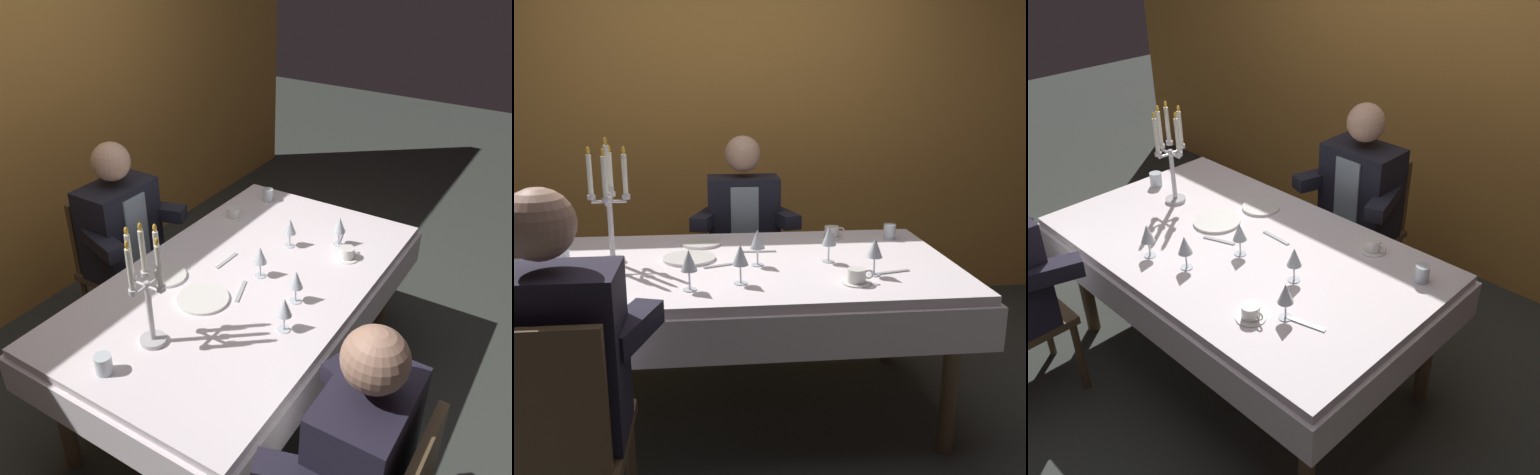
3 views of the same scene
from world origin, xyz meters
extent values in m
plane|color=#363934|center=(0.00, 0.00, 0.00)|extent=(12.00, 12.00, 0.00)
cube|color=#CB893B|center=(0.00, 1.66, 1.35)|extent=(6.00, 0.12, 2.70)
cube|color=white|center=(0.00, 0.00, 0.72)|extent=(1.90, 1.10, 0.04)
cube|color=white|center=(0.00, 0.00, 0.61)|extent=(1.94, 1.14, 0.18)
cylinder|color=brown|center=(-0.83, -0.43, 0.35)|extent=(0.07, 0.07, 0.70)
cylinder|color=brown|center=(0.83, -0.43, 0.35)|extent=(0.07, 0.07, 0.70)
cylinder|color=brown|center=(-0.83, 0.43, 0.35)|extent=(0.07, 0.07, 0.70)
cylinder|color=brown|center=(0.83, 0.43, 0.35)|extent=(0.07, 0.07, 0.70)
cylinder|color=silver|center=(-0.58, 0.06, 0.75)|extent=(0.11, 0.11, 0.02)
cylinder|color=silver|center=(-0.58, 0.06, 0.90)|extent=(0.02, 0.02, 0.28)
cylinder|color=silver|center=(-0.58, 0.06, 1.08)|extent=(0.04, 0.04, 0.02)
cylinder|color=white|center=(-0.58, 0.06, 1.18)|extent=(0.02, 0.02, 0.18)
ellipsoid|color=yellow|center=(-0.58, 0.06, 1.28)|extent=(0.02, 0.02, 0.03)
cylinder|color=silver|center=(-0.55, 0.06, 1.02)|extent=(0.07, 0.01, 0.01)
cylinder|color=silver|center=(-0.51, 0.06, 1.04)|extent=(0.04, 0.04, 0.02)
cylinder|color=white|center=(-0.51, 0.06, 1.14)|extent=(0.02, 0.02, 0.18)
ellipsoid|color=yellow|center=(-0.51, 0.06, 1.24)|extent=(0.02, 0.02, 0.03)
cylinder|color=silver|center=(-0.58, 0.10, 1.02)|extent=(0.01, 0.08, 0.01)
cylinder|color=silver|center=(-0.58, 0.14, 1.04)|extent=(0.04, 0.04, 0.02)
cylinder|color=white|center=(-0.58, 0.14, 1.14)|extent=(0.02, 0.02, 0.18)
ellipsoid|color=yellow|center=(-0.58, 0.14, 1.24)|extent=(0.02, 0.02, 0.03)
cylinder|color=silver|center=(-0.62, 0.06, 1.02)|extent=(0.07, 0.01, 0.01)
cylinder|color=silver|center=(-0.66, 0.06, 1.04)|extent=(0.04, 0.04, 0.02)
cylinder|color=white|center=(-0.66, 0.06, 1.14)|extent=(0.02, 0.02, 0.18)
ellipsoid|color=yellow|center=(-0.66, 0.06, 1.24)|extent=(0.02, 0.02, 0.03)
cylinder|color=silver|center=(-0.58, 0.02, 1.02)|extent=(0.01, 0.07, 0.01)
cylinder|color=silver|center=(-0.58, -0.01, 1.04)|extent=(0.04, 0.04, 0.02)
cylinder|color=white|center=(-0.58, -0.01, 1.14)|extent=(0.02, 0.02, 0.18)
ellipsoid|color=yellow|center=(-0.58, -0.01, 1.24)|extent=(0.02, 0.02, 0.03)
cylinder|color=white|center=(-0.19, 0.33, 0.75)|extent=(0.20, 0.20, 0.01)
cylinder|color=white|center=(-0.24, 0.07, 0.75)|extent=(0.24, 0.24, 0.01)
cylinder|color=silver|center=(-0.23, -0.35, 0.74)|extent=(0.06, 0.06, 0.00)
cylinder|color=silver|center=(-0.23, -0.35, 0.78)|extent=(0.01, 0.01, 0.07)
cone|color=silver|center=(-0.23, -0.35, 0.86)|extent=(0.07, 0.07, 0.08)
cylinder|color=silver|center=(0.06, -0.05, 0.74)|extent=(0.06, 0.06, 0.00)
cylinder|color=silver|center=(0.06, -0.05, 0.78)|extent=(0.01, 0.01, 0.07)
cone|color=silver|center=(0.06, -0.05, 0.86)|extent=(0.07, 0.07, 0.08)
cylinder|color=silver|center=(-0.03, -0.30, 0.74)|extent=(0.06, 0.06, 0.00)
cylinder|color=silver|center=(-0.03, -0.30, 0.78)|extent=(0.01, 0.01, 0.07)
cone|color=silver|center=(-0.03, -0.30, 0.86)|extent=(0.07, 0.07, 0.08)
cylinder|color=#E0D172|center=(-0.03, -0.30, 0.84)|extent=(0.04, 0.04, 0.03)
cylinder|color=silver|center=(0.54, -0.25, 0.74)|extent=(0.06, 0.06, 0.00)
cylinder|color=silver|center=(0.54, -0.25, 0.78)|extent=(0.01, 0.01, 0.07)
cone|color=silver|center=(0.54, -0.25, 0.86)|extent=(0.07, 0.07, 0.08)
cylinder|color=maroon|center=(0.54, -0.25, 0.84)|extent=(0.04, 0.04, 0.03)
cylinder|color=silver|center=(0.39, -0.03, 0.74)|extent=(0.06, 0.06, 0.00)
cylinder|color=silver|center=(0.39, -0.03, 0.78)|extent=(0.01, 0.01, 0.07)
cone|color=silver|center=(0.39, -0.03, 0.86)|extent=(0.07, 0.07, 0.08)
cylinder|color=#E0D172|center=(0.39, -0.03, 0.84)|extent=(0.04, 0.04, 0.03)
cylinder|color=silver|center=(-0.82, 0.10, 0.78)|extent=(0.07, 0.07, 0.08)
cylinder|color=silver|center=(0.79, 0.35, 0.78)|extent=(0.06, 0.06, 0.08)
cylinder|color=white|center=(0.44, -0.34, 0.74)|extent=(0.12, 0.12, 0.01)
cylinder|color=white|center=(0.44, -0.34, 0.77)|extent=(0.08, 0.08, 0.05)
torus|color=white|center=(0.49, -0.34, 0.78)|extent=(0.04, 0.01, 0.04)
cylinder|color=white|center=(0.49, 0.40, 0.74)|extent=(0.12, 0.12, 0.01)
cylinder|color=white|center=(0.49, 0.40, 0.77)|extent=(0.08, 0.08, 0.05)
torus|color=white|center=(0.54, 0.40, 0.78)|extent=(0.04, 0.01, 0.04)
cube|color=#B7B7BC|center=(0.08, 0.16, 0.74)|extent=(0.17, 0.02, 0.01)
cube|color=#B7B7BC|center=(-0.10, -0.05, 0.74)|extent=(0.17, 0.08, 0.01)
cube|color=#B7B7BC|center=(0.62, -0.22, 0.74)|extent=(0.17, 0.06, 0.01)
cylinder|color=brown|center=(-0.44, -0.70, 0.21)|extent=(0.04, 0.04, 0.42)
cylinder|color=brown|center=(-0.80, -0.70, 0.21)|extent=(0.04, 0.04, 0.42)
cube|color=brown|center=(-0.62, -0.88, 0.44)|extent=(0.42, 0.42, 0.04)
cube|color=brown|center=(-0.62, -1.07, 0.68)|extent=(0.38, 0.04, 0.44)
cube|color=black|center=(-0.62, -0.88, 0.73)|extent=(0.42, 0.26, 0.54)
cube|color=white|center=(-0.62, -0.75, 0.76)|extent=(0.16, 0.01, 0.40)
sphere|color=tan|center=(-0.62, -0.88, 1.14)|extent=(0.21, 0.21, 0.21)
cube|color=black|center=(-0.40, -0.78, 0.77)|extent=(0.19, 0.34, 0.08)
cylinder|color=brown|center=(-0.12, 0.70, 0.21)|extent=(0.04, 0.04, 0.42)
cylinder|color=brown|center=(0.24, 0.70, 0.21)|extent=(0.04, 0.04, 0.42)
cylinder|color=brown|center=(-0.12, 1.06, 0.21)|extent=(0.04, 0.04, 0.42)
cylinder|color=brown|center=(0.24, 1.06, 0.21)|extent=(0.04, 0.04, 0.42)
cube|color=brown|center=(0.06, 0.88, 0.44)|extent=(0.42, 0.42, 0.04)
cube|color=brown|center=(0.06, 1.07, 0.68)|extent=(0.38, 0.04, 0.44)
cube|color=black|center=(0.06, 0.88, 0.73)|extent=(0.42, 0.26, 0.54)
cube|color=#8A9FAD|center=(0.06, 0.75, 0.76)|extent=(0.16, 0.01, 0.40)
sphere|color=#DCAA87|center=(0.06, 0.88, 1.14)|extent=(0.21, 0.21, 0.21)
cube|color=black|center=(-0.16, 0.78, 0.77)|extent=(0.19, 0.34, 0.08)
cube|color=black|center=(0.28, 0.78, 0.77)|extent=(0.19, 0.34, 0.08)
camera|label=1|loc=(-1.85, -1.25, 2.27)|focal=39.10mm
camera|label=2|loc=(-0.14, -2.52, 1.50)|focal=40.84mm
camera|label=3|loc=(1.78, -1.55, 2.21)|focal=40.56mm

